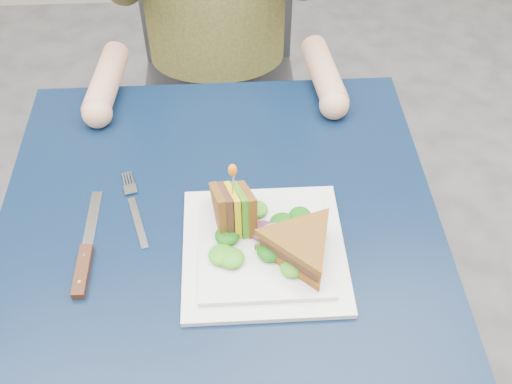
{
  "coord_description": "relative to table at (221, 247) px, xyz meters",
  "views": [
    {
      "loc": [
        0.03,
        -0.65,
        1.51
      ],
      "look_at": [
        0.06,
        -0.02,
        0.82
      ],
      "focal_mm": 42.0,
      "sensor_mm": 36.0,
      "label": 1
    }
  ],
  "objects": [
    {
      "name": "table",
      "position": [
        0.0,
        0.0,
        0.0
      ],
      "size": [
        0.75,
        0.75,
        0.73
      ],
      "color": "black",
      "rests_on": "ground"
    },
    {
      "name": "chair",
      "position": [
        0.0,
        0.75,
        -0.11
      ],
      "size": [
        0.42,
        0.4,
        0.93
      ],
      "color": "#47474C",
      "rests_on": "ground"
    },
    {
      "name": "plate",
      "position": [
        0.07,
        -0.07,
        0.09
      ],
      "size": [
        0.26,
        0.26,
        0.02
      ],
      "color": "white",
      "rests_on": "table"
    },
    {
      "name": "sandwich_flat",
      "position": [
        0.13,
        -0.1,
        0.12
      ],
      "size": [
        0.21,
        0.21,
        0.05
      ],
      "color": "brown",
      "rests_on": "plate"
    },
    {
      "name": "sandwich_upright",
      "position": [
        0.03,
        -0.03,
        0.13
      ],
      "size": [
        0.08,
        0.13,
        0.13
      ],
      "color": "brown",
      "rests_on": "plate"
    },
    {
      "name": "fork",
      "position": [
        -0.14,
        0.02,
        0.08
      ],
      "size": [
        0.06,
        0.18,
        0.01
      ],
      "color": "silver",
      "rests_on": "table"
    },
    {
      "name": "knife",
      "position": [
        -0.21,
        -0.08,
        0.09
      ],
      "size": [
        0.02,
        0.22,
        0.02
      ],
      "color": "silver",
      "rests_on": "table"
    },
    {
      "name": "toothpick",
      "position": [
        0.03,
        -0.03,
        0.2
      ],
      "size": [
        0.01,
        0.01,
        0.06
      ],
      "primitive_type": "cylinder",
      "rotation": [
        0.14,
        0.07,
        0.0
      ],
      "color": "tan",
      "rests_on": "sandwich_upright"
    },
    {
      "name": "toothpick_frill",
      "position": [
        0.03,
        -0.03,
        0.23
      ],
      "size": [
        0.01,
        0.01,
        0.02
      ],
      "primitive_type": "ellipsoid",
      "color": "orange",
      "rests_on": "sandwich_upright"
    },
    {
      "name": "lettuce_spill",
      "position": [
        0.08,
        -0.06,
        0.11
      ],
      "size": [
        0.15,
        0.13,
        0.02
      ],
      "primitive_type": null,
      "color": "#337A14",
      "rests_on": "plate"
    },
    {
      "name": "onion_ring",
      "position": [
        0.09,
        -0.07,
        0.11
      ],
      "size": [
        0.04,
        0.04,
        0.02
      ],
      "primitive_type": "torus",
      "rotation": [
        0.44,
        0.0,
        0.0
      ],
      "color": "#9E4C7A",
      "rests_on": "plate"
    }
  ]
}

